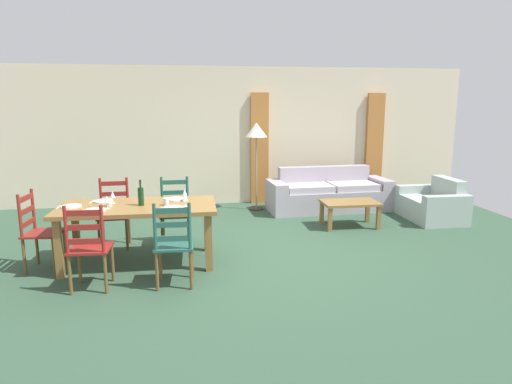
{
  "coord_description": "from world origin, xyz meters",
  "views": [
    {
      "loc": [
        -0.7,
        -5.53,
        1.96
      ],
      "look_at": [
        0.15,
        0.51,
        0.75
      ],
      "focal_mm": 30.9,
      "sensor_mm": 36.0,
      "label": 1
    }
  ],
  "objects_px": {
    "wine_glass_near_right": "(185,197)",
    "wine_glass_near_left": "(107,200)",
    "dining_chair_head_west": "(39,231)",
    "coffee_cup_primary": "(166,202)",
    "coffee_cup_secondary": "(109,203)",
    "dining_chair_far_left": "(114,213)",
    "armchair_upholstered": "(434,205)",
    "couch": "(328,194)",
    "wine_bottle": "(141,196)",
    "wine_glass_far_left": "(113,195)",
    "dining_chair_near_right": "(174,244)",
    "coffee_table": "(350,205)",
    "dining_table": "(138,212)",
    "standing_lamp": "(256,135)",
    "dining_chair_near_left": "(89,247)",
    "wine_glass_far_right": "(185,193)",
    "dining_chair_far_right": "(175,212)"
  },
  "relations": [
    {
      "from": "dining_chair_far_right",
      "to": "wine_bottle",
      "type": "relative_size",
      "value": 3.04
    },
    {
      "from": "wine_glass_near_right",
      "to": "armchair_upholstered",
      "type": "bearing_deg",
      "value": 21.63
    },
    {
      "from": "wine_glass_near_left",
      "to": "wine_glass_far_right",
      "type": "height_order",
      "value": "same"
    },
    {
      "from": "armchair_upholstered",
      "to": "wine_glass_near_right",
      "type": "bearing_deg",
      "value": -158.37
    },
    {
      "from": "standing_lamp",
      "to": "dining_chair_head_west",
      "type": "bearing_deg",
      "value": -138.06
    },
    {
      "from": "dining_chair_near_left",
      "to": "dining_table",
      "type": "bearing_deg",
      "value": 60.97
    },
    {
      "from": "wine_bottle",
      "to": "wine_glass_far_right",
      "type": "xyz_separation_m",
      "value": [
        0.52,
        0.17,
        -0.01
      ]
    },
    {
      "from": "dining_chair_near_right",
      "to": "coffee_table",
      "type": "height_order",
      "value": "dining_chair_near_right"
    },
    {
      "from": "coffee_cup_primary",
      "to": "armchair_upholstered",
      "type": "relative_size",
      "value": 0.08
    },
    {
      "from": "wine_bottle",
      "to": "standing_lamp",
      "type": "distance_m",
      "value": 3.29
    },
    {
      "from": "wine_glass_near_left",
      "to": "standing_lamp",
      "type": "relative_size",
      "value": 0.1
    },
    {
      "from": "wine_bottle",
      "to": "armchair_upholstered",
      "type": "relative_size",
      "value": 0.27
    },
    {
      "from": "wine_glass_near_right",
      "to": "coffee_cup_primary",
      "type": "height_order",
      "value": "wine_glass_near_right"
    },
    {
      "from": "wine_glass_far_right",
      "to": "armchair_upholstered",
      "type": "distance_m",
      "value": 4.51
    },
    {
      "from": "dining_chair_head_west",
      "to": "wine_bottle",
      "type": "relative_size",
      "value": 3.04
    },
    {
      "from": "couch",
      "to": "dining_chair_far_right",
      "type": "bearing_deg",
      "value": -147.58
    },
    {
      "from": "wine_bottle",
      "to": "wine_glass_near_right",
      "type": "distance_m",
      "value": 0.55
    },
    {
      "from": "dining_chair_far_left",
      "to": "wine_glass_near_right",
      "type": "bearing_deg",
      "value": -41.68
    },
    {
      "from": "wine_glass_far_left",
      "to": "armchair_upholstered",
      "type": "height_order",
      "value": "wine_glass_far_left"
    },
    {
      "from": "coffee_cup_primary",
      "to": "armchair_upholstered",
      "type": "height_order",
      "value": "coffee_cup_primary"
    },
    {
      "from": "dining_table",
      "to": "coffee_cup_primary",
      "type": "distance_m",
      "value": 0.38
    },
    {
      "from": "coffee_cup_secondary",
      "to": "coffee_cup_primary",
      "type": "bearing_deg",
      "value": -3.38
    },
    {
      "from": "wine_bottle",
      "to": "wine_glass_far_right",
      "type": "relative_size",
      "value": 1.96
    },
    {
      "from": "wine_glass_near_left",
      "to": "coffee_table",
      "type": "xyz_separation_m",
      "value": [
        3.52,
        1.43,
        -0.51
      ]
    },
    {
      "from": "wine_glass_far_left",
      "to": "coffee_table",
      "type": "distance_m",
      "value": 3.73
    },
    {
      "from": "wine_glass_near_left",
      "to": "standing_lamp",
      "type": "bearing_deg",
      "value": 52.39
    },
    {
      "from": "coffee_cup_primary",
      "to": "standing_lamp",
      "type": "distance_m",
      "value": 3.18
    },
    {
      "from": "wine_glass_near_right",
      "to": "wine_glass_near_left",
      "type": "bearing_deg",
      "value": -179.92
    },
    {
      "from": "dining_chair_far_right",
      "to": "wine_bottle",
      "type": "bearing_deg",
      "value": -116.21
    },
    {
      "from": "coffee_cup_primary",
      "to": "dining_table",
      "type": "bearing_deg",
      "value": 170.68
    },
    {
      "from": "dining_chair_head_west",
      "to": "wine_bottle",
      "type": "bearing_deg",
      "value": 0.44
    },
    {
      "from": "armchair_upholstered",
      "to": "standing_lamp",
      "type": "height_order",
      "value": "standing_lamp"
    },
    {
      "from": "dining_table",
      "to": "wine_glass_far_left",
      "type": "height_order",
      "value": "wine_glass_far_left"
    },
    {
      "from": "dining_chair_near_left",
      "to": "wine_glass_far_right",
      "type": "distance_m",
      "value": 1.4
    },
    {
      "from": "wine_glass_near_left",
      "to": "couch",
      "type": "relative_size",
      "value": 0.07
    },
    {
      "from": "dining_chair_near_right",
      "to": "wine_glass_far_left",
      "type": "height_order",
      "value": "dining_chair_near_right"
    },
    {
      "from": "dining_chair_near_left",
      "to": "couch",
      "type": "distance_m",
      "value": 4.88
    },
    {
      "from": "dining_chair_near_right",
      "to": "coffee_cup_primary",
      "type": "distance_m",
      "value": 0.8
    },
    {
      "from": "coffee_table",
      "to": "dining_table",
      "type": "bearing_deg",
      "value": -158.17
    },
    {
      "from": "wine_glass_near_left",
      "to": "wine_glass_far_left",
      "type": "height_order",
      "value": "same"
    },
    {
      "from": "dining_table",
      "to": "dining_chair_far_right",
      "type": "height_order",
      "value": "dining_chair_far_right"
    },
    {
      "from": "dining_chair_near_left",
      "to": "dining_chair_far_right",
      "type": "relative_size",
      "value": 1.0
    },
    {
      "from": "dining_chair_head_west",
      "to": "coffee_cup_primary",
      "type": "xyz_separation_m",
      "value": [
        1.51,
        -0.03,
        0.32
      ]
    },
    {
      "from": "wine_glass_far_left",
      "to": "dining_chair_head_west",
      "type": "bearing_deg",
      "value": -169.49
    },
    {
      "from": "dining_chair_near_left",
      "to": "wine_glass_far_right",
      "type": "height_order",
      "value": "dining_chair_near_left"
    },
    {
      "from": "wine_glass_far_left",
      "to": "couch",
      "type": "xyz_separation_m",
      "value": [
        3.51,
        2.37,
        -0.57
      ]
    },
    {
      "from": "dining_chair_head_west",
      "to": "wine_glass_far_left",
      "type": "height_order",
      "value": "dining_chair_head_west"
    },
    {
      "from": "dining_table",
      "to": "dining_chair_near_left",
      "type": "relative_size",
      "value": 1.98
    },
    {
      "from": "wine_glass_near_right",
      "to": "armchair_upholstered",
      "type": "distance_m",
      "value": 4.6
    },
    {
      "from": "dining_chair_head_west",
      "to": "coffee_cup_primary",
      "type": "bearing_deg",
      "value": -1.01
    }
  ]
}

